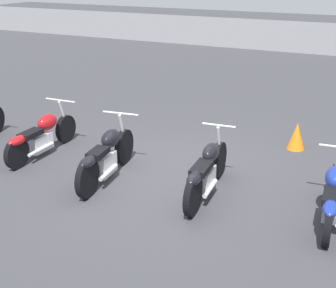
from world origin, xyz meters
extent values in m
plane|color=#38383D|center=(0.00, 0.00, 0.00)|extent=(60.00, 60.00, 0.00)
cube|color=gray|center=(0.00, 13.33, 0.64)|extent=(40.00, 0.04, 1.28)
cylinder|color=black|center=(-2.71, 0.61, 0.29)|extent=(0.12, 0.58, 0.58)
cylinder|color=black|center=(-2.67, -0.88, 0.29)|extent=(0.12, 0.58, 0.58)
cube|color=silver|center=(-2.69, -0.21, 0.26)|extent=(0.22, 0.54, 0.32)
ellipsoid|color=#AD1419|center=(-2.70, 0.04, 0.61)|extent=(0.28, 0.50, 0.32)
cube|color=black|center=(-2.68, -0.46, 0.53)|extent=(0.26, 0.51, 0.10)
ellipsoid|color=#AD1419|center=(-2.67, -0.83, 0.52)|extent=(0.21, 0.45, 0.16)
cylinder|color=silver|center=(-2.71, 0.51, 0.93)|extent=(0.70, 0.06, 0.04)
cylinder|color=silver|center=(-2.71, 0.56, 0.61)|extent=(0.06, 0.25, 0.62)
cylinder|color=silver|center=(-2.56, -0.35, 0.20)|extent=(0.09, 0.70, 0.07)
cylinder|color=black|center=(-1.04, 0.19, 0.33)|extent=(0.18, 0.66, 0.65)
cylinder|color=black|center=(-0.86, -1.24, 0.33)|extent=(0.18, 0.66, 0.65)
cube|color=silver|center=(-0.94, -0.60, 0.29)|extent=(0.26, 0.54, 0.36)
ellipsoid|color=black|center=(-0.97, -0.36, 0.68)|extent=(0.33, 0.54, 0.31)
cube|color=black|center=(-0.91, -0.84, 0.61)|extent=(0.30, 0.48, 0.10)
ellipsoid|color=black|center=(-0.86, -1.19, 0.59)|extent=(0.25, 0.46, 0.16)
cylinder|color=silver|center=(-1.03, 0.09, 1.00)|extent=(0.68, 0.12, 0.04)
cylinder|color=silver|center=(-1.03, 0.14, 0.66)|extent=(0.08, 0.26, 0.66)
cylinder|color=silver|center=(-0.80, -0.73, 0.23)|extent=(0.15, 0.61, 0.07)
cylinder|color=black|center=(0.76, 0.38, 0.32)|extent=(0.15, 0.64, 0.64)
cylinder|color=black|center=(0.88, -1.03, 0.32)|extent=(0.15, 0.64, 0.64)
cube|color=silver|center=(0.82, -0.40, 0.29)|extent=(0.24, 0.52, 0.35)
ellipsoid|color=black|center=(0.80, -0.16, 0.67)|extent=(0.28, 0.52, 0.29)
cube|color=black|center=(0.84, -0.64, 0.60)|extent=(0.29, 0.59, 0.10)
ellipsoid|color=black|center=(0.87, -0.98, 0.57)|extent=(0.23, 0.45, 0.16)
cylinder|color=silver|center=(0.77, 0.28, 0.99)|extent=(0.57, 0.08, 0.04)
cylinder|color=silver|center=(0.77, 0.33, 0.65)|extent=(0.07, 0.26, 0.65)
cylinder|color=silver|center=(0.96, -0.53, 0.22)|extent=(0.12, 0.60, 0.07)
cylinder|color=black|center=(2.67, 0.41, 0.29)|extent=(0.15, 0.58, 0.57)
cylinder|color=black|center=(2.79, -0.98, 0.29)|extent=(0.15, 0.58, 0.57)
cube|color=silver|center=(2.74, -0.36, 0.26)|extent=(0.24, 0.52, 0.31)
ellipsoid|color=navy|center=(2.72, -0.12, 0.60)|extent=(0.31, 0.52, 0.32)
cube|color=black|center=(2.76, -0.59, 0.52)|extent=(0.28, 0.53, 0.10)
ellipsoid|color=navy|center=(2.78, -0.93, 0.51)|extent=(0.23, 0.45, 0.16)
cylinder|color=silver|center=(2.68, 0.36, 0.60)|extent=(0.07, 0.25, 0.62)
cone|color=orange|center=(1.69, 2.33, 0.27)|extent=(0.35, 0.35, 0.54)
camera|label=1|loc=(3.25, -6.71, 3.51)|focal=50.00mm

